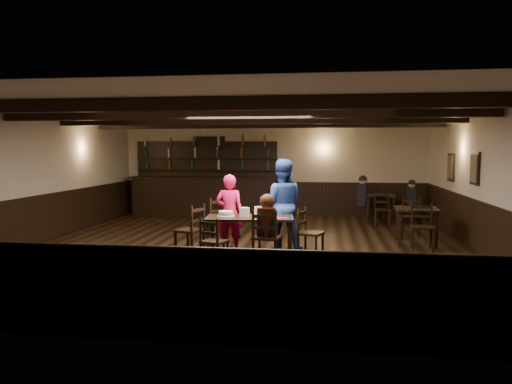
# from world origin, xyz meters

# --- Properties ---
(ground) EXTENTS (10.00, 10.00, 0.00)m
(ground) POSITION_xyz_m (0.00, 0.00, 0.00)
(ground) COLOR black
(ground) RESTS_ON ground
(room_shell) EXTENTS (9.02, 10.02, 2.71)m
(room_shell) POSITION_xyz_m (0.01, 0.04, 1.75)
(room_shell) COLOR beige
(room_shell) RESTS_ON ground
(dining_table) EXTENTS (1.64, 0.94, 0.75)m
(dining_table) POSITION_xyz_m (0.21, -0.90, 0.67)
(dining_table) COLOR black
(dining_table) RESTS_ON ground
(chair_near_left) EXTENTS (0.49, 0.48, 0.83)m
(chair_near_left) POSITION_xyz_m (-0.31, -1.70, 0.49)
(chair_near_left) COLOR black
(chair_near_left) RESTS_ON ground
(chair_near_right) EXTENTS (0.51, 0.49, 0.96)m
(chair_near_right) POSITION_xyz_m (0.58, -1.55, 0.56)
(chair_near_right) COLOR black
(chair_near_right) RESTS_ON ground
(chair_end_left) EXTENTS (0.56, 0.57, 0.97)m
(chair_end_left) POSITION_xyz_m (-0.82, -0.99, 0.57)
(chair_end_left) COLOR black
(chair_end_left) RESTS_ON ground
(chair_end_right) EXTENTS (0.51, 0.53, 0.90)m
(chair_end_right) POSITION_xyz_m (1.24, -0.73, 0.53)
(chair_end_right) COLOR black
(chair_end_right) RESTS_ON ground
(chair_far_pushed) EXTENTS (0.60, 0.60, 0.95)m
(chair_far_pushed) POSITION_xyz_m (-0.62, 0.47, 0.55)
(chair_far_pushed) COLOR black
(chair_far_pushed) RESTS_ON ground
(woman_pink) EXTENTS (0.56, 0.38, 1.50)m
(woman_pink) POSITION_xyz_m (-0.25, -0.45, 0.75)
(woman_pink) COLOR #FF166F
(woman_pink) RESTS_ON ground
(man_blue) EXTENTS (0.89, 0.70, 1.79)m
(man_blue) POSITION_xyz_m (0.72, -0.13, 0.89)
(man_blue) COLOR navy
(man_blue) RESTS_ON ground
(seated_person) EXTENTS (0.32, 0.48, 0.79)m
(seated_person) POSITION_xyz_m (0.60, -1.48, 0.81)
(seated_person) COLOR black
(seated_person) RESTS_ON ground
(cake) EXTENTS (0.32, 0.32, 0.10)m
(cake) POSITION_xyz_m (-0.23, -0.91, 0.80)
(cake) COLOR white
(cake) RESTS_ON dining_table
(plate_stack_a) EXTENTS (0.18, 0.18, 0.17)m
(plate_stack_a) POSITION_xyz_m (0.12, -0.95, 0.84)
(plate_stack_a) COLOR white
(plate_stack_a) RESTS_ON dining_table
(plate_stack_b) EXTENTS (0.16, 0.16, 0.18)m
(plate_stack_b) POSITION_xyz_m (0.37, -0.86, 0.84)
(plate_stack_b) COLOR white
(plate_stack_b) RESTS_ON dining_table
(tea_light) EXTENTS (0.05, 0.05, 0.06)m
(tea_light) POSITION_xyz_m (0.25, -0.79, 0.78)
(tea_light) COLOR #A5A8AD
(tea_light) RESTS_ON dining_table
(salt_shaker) EXTENTS (0.03, 0.03, 0.09)m
(salt_shaker) POSITION_xyz_m (0.55, -0.94, 0.80)
(salt_shaker) COLOR silver
(salt_shaker) RESTS_ON dining_table
(pepper_shaker) EXTENTS (0.04, 0.04, 0.09)m
(pepper_shaker) POSITION_xyz_m (0.60, -0.90, 0.80)
(pepper_shaker) COLOR #A5A8AD
(pepper_shaker) RESTS_ON dining_table
(drink_glass) EXTENTS (0.06, 0.06, 0.10)m
(drink_glass) POSITION_xyz_m (0.46, -0.71, 0.80)
(drink_glass) COLOR silver
(drink_glass) RESTS_ON dining_table
(menu_red) EXTENTS (0.39, 0.32, 0.00)m
(menu_red) POSITION_xyz_m (0.73, -0.95, 0.75)
(menu_red) COLOR #9E2E11
(menu_red) RESTS_ON dining_table
(menu_blue) EXTENTS (0.33, 0.25, 0.00)m
(menu_blue) POSITION_xyz_m (0.74, -0.75, 0.75)
(menu_blue) COLOR #0D1044
(menu_blue) RESTS_ON dining_table
(bar_counter) EXTENTS (4.49, 0.70, 2.20)m
(bar_counter) POSITION_xyz_m (-2.01, 4.72, 0.73)
(bar_counter) COLOR black
(bar_counter) RESTS_ON ground
(back_table_a) EXTENTS (0.91, 0.91, 0.75)m
(back_table_a) POSITION_xyz_m (3.45, 0.90, 0.65)
(back_table_a) COLOR black
(back_table_a) RESTS_ON ground
(back_table_b) EXTENTS (0.83, 0.83, 0.75)m
(back_table_b) POSITION_xyz_m (3.02, 3.91, 0.65)
(back_table_b) COLOR black
(back_table_b) RESTS_ON ground
(bg_patron_left) EXTENTS (0.31, 0.43, 0.80)m
(bg_patron_left) POSITION_xyz_m (2.55, 3.82, 0.87)
(bg_patron_left) COLOR black
(bg_patron_left) RESTS_ON ground
(bg_patron_right) EXTENTS (0.23, 0.35, 0.70)m
(bg_patron_right) POSITION_xyz_m (3.84, 3.92, 0.81)
(bg_patron_right) COLOR black
(bg_patron_right) RESTS_ON ground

